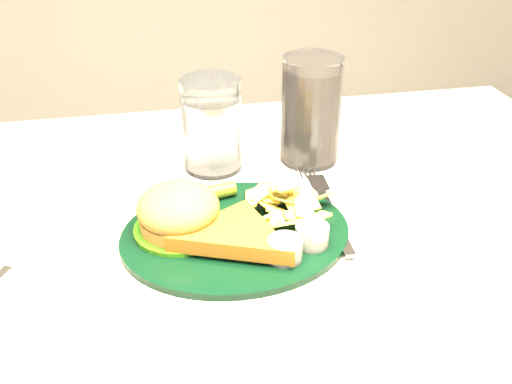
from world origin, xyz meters
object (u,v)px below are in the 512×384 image
Objects in this scene: dinner_plate at (235,215)px; cola_glass at (311,111)px; water_glass at (212,125)px; fork_napkin at (332,217)px.

dinner_plate is 0.23m from cola_glass.
dinner_plate is 0.19m from water_glass.
dinner_plate reaches higher than fork_napkin.
dinner_plate is 1.48× the size of fork_napkin.
cola_glass reaches higher than dinner_plate.
fork_napkin is (-0.02, -0.17, -0.07)m from cola_glass.
fork_napkin is at bearing 1.18° from dinner_plate.
fork_napkin is at bearing -95.66° from cola_glass.
cola_glass reaches higher than water_glass.
water_glass is 0.85× the size of cola_glass.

